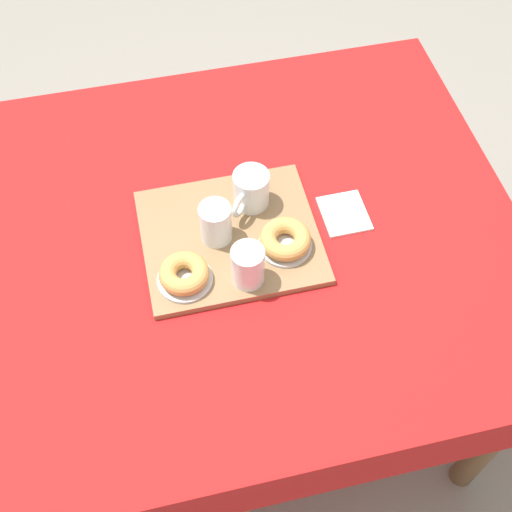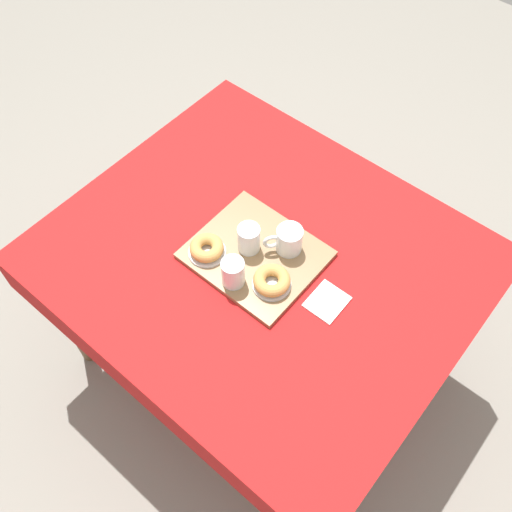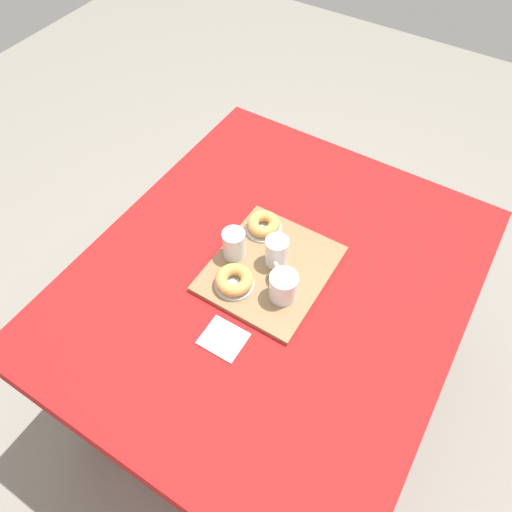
{
  "view_description": "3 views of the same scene",
  "coord_description": "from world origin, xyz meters",
  "px_view_note": "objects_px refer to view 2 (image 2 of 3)",
  "views": [
    {
      "loc": [
        0.15,
        0.86,
        1.94
      ],
      "look_at": [
        -0.03,
        0.09,
        0.78
      ],
      "focal_mm": 46.52,
      "sensor_mm": 36.0,
      "label": 1
    },
    {
      "loc": [
        -0.62,
        0.77,
        2.22
      ],
      "look_at": [
        0.01,
        0.02,
        0.76
      ],
      "focal_mm": 40.12,
      "sensor_mm": 36.0,
      "label": 2
    },
    {
      "loc": [
        -0.71,
        -0.38,
        1.92
      ],
      "look_at": [
        0.01,
        0.07,
        0.78
      ],
      "focal_mm": 33.25,
      "sensor_mm": 36.0,
      "label": 3
    }
  ],
  "objects_px": {
    "dining_table": "(262,271)",
    "sugar_donut_right": "(272,280)",
    "tea_mug_left": "(289,240)",
    "water_glass_near": "(234,274)",
    "water_glass_far": "(249,240)",
    "donut_plate_right": "(272,284)",
    "paper_napkin": "(327,302)",
    "serving_tray": "(256,255)",
    "sugar_donut_left": "(207,248)",
    "donut_plate_left": "(207,252)"
  },
  "relations": [
    {
      "from": "water_glass_near",
      "to": "sugar_donut_left",
      "type": "xyz_separation_m",
      "value": [
        0.13,
        -0.02,
        -0.02
      ]
    },
    {
      "from": "water_glass_near",
      "to": "paper_napkin",
      "type": "distance_m",
      "value": 0.29
    },
    {
      "from": "dining_table",
      "to": "water_glass_near",
      "type": "relative_size",
      "value": 13.5
    },
    {
      "from": "donut_plate_left",
      "to": "tea_mug_left",
      "type": "bearing_deg",
      "value": -136.11
    },
    {
      "from": "tea_mug_left",
      "to": "donut_plate_right",
      "type": "distance_m",
      "value": 0.15
    },
    {
      "from": "tea_mug_left",
      "to": "sugar_donut_right",
      "type": "bearing_deg",
      "value": 108.43
    },
    {
      "from": "serving_tray",
      "to": "water_glass_far",
      "type": "xyz_separation_m",
      "value": [
        0.03,
        -0.0,
        0.05
      ]
    },
    {
      "from": "serving_tray",
      "to": "donut_plate_right",
      "type": "bearing_deg",
      "value": 152.47
    },
    {
      "from": "paper_napkin",
      "to": "sugar_donut_right",
      "type": "bearing_deg",
      "value": 23.05
    },
    {
      "from": "dining_table",
      "to": "donut_plate_left",
      "type": "relative_size",
      "value": 10.95
    },
    {
      "from": "water_glass_near",
      "to": "sugar_donut_right",
      "type": "bearing_deg",
      "value": -146.54
    },
    {
      "from": "tea_mug_left",
      "to": "water_glass_near",
      "type": "distance_m",
      "value": 0.2
    },
    {
      "from": "water_glass_far",
      "to": "paper_napkin",
      "type": "xyz_separation_m",
      "value": [
        -0.3,
        -0.01,
        -0.06
      ]
    },
    {
      "from": "dining_table",
      "to": "sugar_donut_right",
      "type": "xyz_separation_m",
      "value": [
        -0.1,
        0.07,
        0.13
      ]
    },
    {
      "from": "donut_plate_left",
      "to": "donut_plate_right",
      "type": "height_order",
      "value": "same"
    },
    {
      "from": "tea_mug_left",
      "to": "sugar_donut_right",
      "type": "xyz_separation_m",
      "value": [
        -0.05,
        0.14,
        -0.02
      ]
    },
    {
      "from": "water_glass_far",
      "to": "water_glass_near",
      "type": "bearing_deg",
      "value": 110.23
    },
    {
      "from": "donut_plate_right",
      "to": "sugar_donut_right",
      "type": "bearing_deg",
      "value": 0.0
    },
    {
      "from": "donut_plate_left",
      "to": "paper_napkin",
      "type": "relative_size",
      "value": 1.01
    },
    {
      "from": "sugar_donut_left",
      "to": "dining_table",
      "type": "bearing_deg",
      "value": -139.57
    },
    {
      "from": "dining_table",
      "to": "water_glass_far",
      "type": "relative_size",
      "value": 13.5
    },
    {
      "from": "dining_table",
      "to": "tea_mug_left",
      "type": "bearing_deg",
      "value": -128.81
    },
    {
      "from": "dining_table",
      "to": "serving_tray",
      "type": "xyz_separation_m",
      "value": [
        0.01,
        0.02,
        0.1
      ]
    },
    {
      "from": "dining_table",
      "to": "sugar_donut_right",
      "type": "distance_m",
      "value": 0.18
    },
    {
      "from": "tea_mug_left",
      "to": "water_glass_near",
      "type": "height_order",
      "value": "water_glass_near"
    },
    {
      "from": "sugar_donut_left",
      "to": "sugar_donut_right",
      "type": "height_order",
      "value": "same"
    },
    {
      "from": "donut_plate_right",
      "to": "dining_table",
      "type": "bearing_deg",
      "value": -37.24
    },
    {
      "from": "sugar_donut_left",
      "to": "water_glass_far",
      "type": "bearing_deg",
      "value": -131.54
    },
    {
      "from": "water_glass_far",
      "to": "donut_plate_left",
      "type": "xyz_separation_m",
      "value": [
        0.09,
        0.1,
        -0.04
      ]
    },
    {
      "from": "serving_tray",
      "to": "water_glass_near",
      "type": "height_order",
      "value": "water_glass_near"
    },
    {
      "from": "paper_napkin",
      "to": "donut_plate_left",
      "type": "bearing_deg",
      "value": 15.27
    },
    {
      "from": "dining_table",
      "to": "water_glass_far",
      "type": "xyz_separation_m",
      "value": [
        0.04,
        0.01,
        0.15
      ]
    },
    {
      "from": "donut_plate_left",
      "to": "paper_napkin",
      "type": "xyz_separation_m",
      "value": [
        -0.38,
        -0.1,
        -0.02
      ]
    },
    {
      "from": "serving_tray",
      "to": "tea_mug_left",
      "type": "relative_size",
      "value": 3.58
    },
    {
      "from": "donut_plate_right",
      "to": "water_glass_far",
      "type": "bearing_deg",
      "value": -23.22
    },
    {
      "from": "water_glass_far",
      "to": "donut_plate_right",
      "type": "distance_m",
      "value": 0.16
    },
    {
      "from": "dining_table",
      "to": "donut_plate_right",
      "type": "xyz_separation_m",
      "value": [
        -0.1,
        0.07,
        0.11
      ]
    },
    {
      "from": "sugar_donut_left",
      "to": "sugar_donut_right",
      "type": "relative_size",
      "value": 0.95
    },
    {
      "from": "paper_napkin",
      "to": "dining_table",
      "type": "bearing_deg",
      "value": -1.41
    },
    {
      "from": "water_glass_far",
      "to": "sugar_donut_right",
      "type": "relative_size",
      "value": 0.85
    },
    {
      "from": "donut_plate_left",
      "to": "sugar_donut_right",
      "type": "distance_m",
      "value": 0.23
    },
    {
      "from": "donut_plate_left",
      "to": "sugar_donut_right",
      "type": "relative_size",
      "value": 1.05
    },
    {
      "from": "serving_tray",
      "to": "sugar_donut_left",
      "type": "relative_size",
      "value": 3.65
    },
    {
      "from": "donut_plate_left",
      "to": "water_glass_near",
      "type": "bearing_deg",
      "value": 169.37
    },
    {
      "from": "donut_plate_left",
      "to": "sugar_donut_left",
      "type": "relative_size",
      "value": 1.11
    },
    {
      "from": "dining_table",
      "to": "donut_plate_left",
      "type": "height_order",
      "value": "donut_plate_left"
    },
    {
      "from": "tea_mug_left",
      "to": "sugar_donut_left",
      "type": "bearing_deg",
      "value": 43.89
    },
    {
      "from": "dining_table",
      "to": "donut_plate_right",
      "type": "relative_size",
      "value": 10.95
    },
    {
      "from": "sugar_donut_left",
      "to": "sugar_donut_right",
      "type": "xyz_separation_m",
      "value": [
        -0.23,
        -0.04,
        -0.0
      ]
    },
    {
      "from": "paper_napkin",
      "to": "donut_plate_right",
      "type": "bearing_deg",
      "value": 23.05
    }
  ]
}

